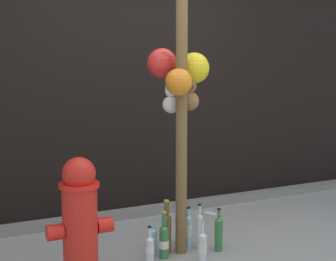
% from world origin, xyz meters
% --- Properties ---
extents(ground_plane, '(14.00, 14.00, 0.00)m').
position_xyz_m(ground_plane, '(0.00, 0.00, 0.00)').
color(ground_plane, gray).
extents(building_wall, '(10.00, 0.20, 3.41)m').
position_xyz_m(building_wall, '(0.00, 1.71, 1.71)').
color(building_wall, black).
rests_on(building_wall, ground_plane).
extents(curb_strip, '(8.00, 0.12, 0.08)m').
position_xyz_m(curb_strip, '(0.00, 1.28, 0.04)').
color(curb_strip, slate).
rests_on(curb_strip, ground_plane).
extents(memorial_post, '(0.52, 0.50, 2.58)m').
position_xyz_m(memorial_post, '(-0.17, 0.29, 1.54)').
color(memorial_post, brown).
rests_on(memorial_post, ground_plane).
extents(fire_hydrant, '(0.47, 0.29, 0.88)m').
position_xyz_m(fire_hydrant, '(-1.06, 0.11, 0.44)').
color(fire_hydrant, red).
rests_on(fire_hydrant, ground_plane).
extents(bottle_0, '(0.08, 0.08, 0.38)m').
position_xyz_m(bottle_0, '(-0.36, 0.18, 0.14)').
color(bottle_0, '#337038').
rests_on(bottle_0, ground_plane).
extents(bottle_1, '(0.07, 0.07, 0.30)m').
position_xyz_m(bottle_1, '(-0.41, 0.29, 0.12)').
color(bottle_1, '#93CCE0').
rests_on(bottle_1, ground_plane).
extents(bottle_2, '(0.07, 0.07, 0.30)m').
position_xyz_m(bottle_2, '(-0.52, 0.11, 0.12)').
color(bottle_2, silver).
rests_on(bottle_2, ground_plane).
extents(bottle_3, '(0.07, 0.07, 0.32)m').
position_xyz_m(bottle_3, '(-0.11, 0.02, 0.11)').
color(bottle_3, silver).
rests_on(bottle_3, ground_plane).
extents(bottle_4, '(0.07, 0.07, 0.36)m').
position_xyz_m(bottle_4, '(-0.07, 0.40, 0.14)').
color(bottle_4, brown).
rests_on(bottle_4, ground_plane).
extents(bottle_5, '(0.06, 0.06, 0.38)m').
position_xyz_m(bottle_5, '(-0.01, 0.24, 0.16)').
color(bottle_5, silver).
rests_on(bottle_5, ground_plane).
extents(bottle_6, '(0.07, 0.07, 0.44)m').
position_xyz_m(bottle_6, '(-0.30, 0.27, 0.18)').
color(bottle_6, brown).
rests_on(bottle_6, ground_plane).
extents(bottle_7, '(0.07, 0.07, 0.36)m').
position_xyz_m(bottle_7, '(0.11, 0.12, 0.15)').
color(bottle_7, '#337038').
rests_on(bottle_7, ground_plane).
extents(bottle_8, '(0.06, 0.06, 0.35)m').
position_xyz_m(bottle_8, '(-0.08, 0.30, 0.15)').
color(bottle_8, '#93CCE0').
rests_on(bottle_8, ground_plane).
extents(litter_1, '(0.13, 0.16, 0.01)m').
position_xyz_m(litter_1, '(0.59, 1.04, 0.00)').
color(litter_1, silver).
rests_on(litter_1, ground_plane).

